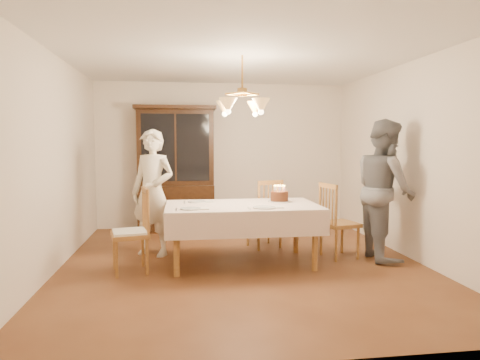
{
  "coord_description": "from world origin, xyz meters",
  "views": [
    {
      "loc": [
        -0.76,
        -5.27,
        1.53
      ],
      "look_at": [
        0.0,
        0.2,
        1.05
      ],
      "focal_mm": 32.0,
      "sensor_mm": 36.0,
      "label": 1
    }
  ],
  "objects": [
    {
      "name": "place_setting_near_left",
      "position": [
        -0.64,
        -0.31,
        0.77
      ],
      "size": [
        0.38,
        0.24,
        0.02
      ],
      "color": "white",
      "rests_on": "dining_table"
    },
    {
      "name": "birthday_cake",
      "position": [
        0.52,
        0.17,
        0.83
      ],
      "size": [
        0.3,
        0.3,
        0.22
      ],
      "color": "white",
      "rests_on": "dining_table"
    },
    {
      "name": "ground",
      "position": [
        0.0,
        0.0,
        0.0
      ],
      "size": [
        5.0,
        5.0,
        0.0
      ],
      "primitive_type": "plane",
      "color": "#5B321A",
      "rests_on": "ground"
    },
    {
      "name": "dining_table",
      "position": [
        0.0,
        0.0,
        0.68
      ],
      "size": [
        1.9,
        1.1,
        0.76
      ],
      "color": "#925E2A",
      "rests_on": "ground"
    },
    {
      "name": "place_setting_near_right",
      "position": [
        0.23,
        -0.34,
        0.77
      ],
      "size": [
        0.42,
        0.27,
        0.02
      ],
      "color": "white",
      "rests_on": "dining_table"
    },
    {
      "name": "chair_left_end",
      "position": [
        -1.36,
        -0.17,
        0.45
      ],
      "size": [
        0.5,
        0.52,
        1.0
      ],
      "color": "#925E2A",
      "rests_on": "ground"
    },
    {
      "name": "china_hutch",
      "position": [
        -0.85,
        2.25,
        1.04
      ],
      "size": [
        1.38,
        0.54,
        2.16
      ],
      "color": "black",
      "rests_on": "ground"
    },
    {
      "name": "chandelier",
      "position": [
        -0.0,
        -0.0,
        1.98
      ],
      "size": [
        0.62,
        0.62,
        0.73
      ],
      "color": "#BF8C3F",
      "rests_on": "ground"
    },
    {
      "name": "elderly_woman",
      "position": [
        -1.14,
        0.59,
        0.86
      ],
      "size": [
        0.75,
        0.66,
        1.72
      ],
      "primitive_type": "imported",
      "rotation": [
        0.0,
        0.0,
        -0.51
      ],
      "color": "white",
      "rests_on": "ground"
    },
    {
      "name": "chair_right_end",
      "position": [
        1.32,
        0.12,
        0.44
      ],
      "size": [
        0.51,
        0.53,
        1.0
      ],
      "color": "#925E2A",
      "rests_on": "ground"
    },
    {
      "name": "room_shell",
      "position": [
        0.0,
        0.0,
        1.58
      ],
      "size": [
        5.0,
        5.0,
        5.0
      ],
      "color": "white",
      "rests_on": "ground"
    },
    {
      "name": "place_setting_far_left",
      "position": [
        -0.54,
        0.28,
        0.77
      ],
      "size": [
        0.38,
        0.23,
        0.02
      ],
      "color": "white",
      "rests_on": "dining_table"
    },
    {
      "name": "chair_far_side",
      "position": [
        0.45,
        0.81,
        0.44
      ],
      "size": [
        0.55,
        0.54,
        1.0
      ],
      "color": "#925E2A",
      "rests_on": "ground"
    },
    {
      "name": "adult_in_grey",
      "position": [
        1.9,
        0.01,
        0.92
      ],
      "size": [
        0.75,
        0.93,
        1.84
      ],
      "primitive_type": "imported",
      "rotation": [
        0.0,
        0.0,
        1.51
      ],
      "color": "slate",
      "rests_on": "ground"
    }
  ]
}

